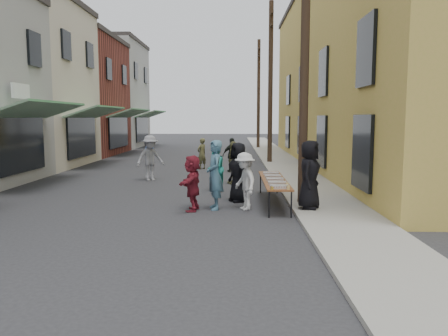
{
  "coord_description": "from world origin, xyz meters",
  "views": [
    {
      "loc": [
        2.27,
        -9.9,
        2.62
      ],
      "look_at": [
        2.01,
        1.44,
        1.3
      ],
      "focal_mm": 35.0,
      "sensor_mm": 36.0,
      "label": 1
    }
  ],
  "objects_px": {
    "utility_pole_mid": "(270,84)",
    "serving_table": "(274,181)",
    "guest_front_c": "(215,168)",
    "utility_pole_near": "(305,52)",
    "server": "(309,175)",
    "utility_pole_far": "(259,95)",
    "catering_tray_sausage": "(280,187)",
    "guest_front_a": "(238,172)"
  },
  "relations": [
    {
      "from": "utility_pole_mid",
      "to": "serving_table",
      "type": "bearing_deg",
      "value": -93.98
    },
    {
      "from": "server",
      "to": "guest_front_c",
      "type": "bearing_deg",
      "value": 62.95
    },
    {
      "from": "guest_front_c",
      "to": "utility_pole_far",
      "type": "bearing_deg",
      "value": -173.89
    },
    {
      "from": "serving_table",
      "to": "guest_front_a",
      "type": "xyz_separation_m",
      "value": [
        -1.08,
        0.33,
        0.21
      ]
    },
    {
      "from": "utility_pole_far",
      "to": "guest_front_c",
      "type": "bearing_deg",
      "value": -97.11
    },
    {
      "from": "utility_pole_mid",
      "to": "serving_table",
      "type": "height_order",
      "value": "utility_pole_mid"
    },
    {
      "from": "utility_pole_near",
      "to": "guest_front_c",
      "type": "distance_m",
      "value": 5.12
    },
    {
      "from": "serving_table",
      "to": "guest_front_c",
      "type": "bearing_deg",
      "value": 131.39
    },
    {
      "from": "utility_pole_near",
      "to": "catering_tray_sausage",
      "type": "relative_size",
      "value": 18.0
    },
    {
      "from": "utility_pole_far",
      "to": "utility_pole_near",
      "type": "bearing_deg",
      "value": -90.0
    },
    {
      "from": "guest_front_a",
      "to": "guest_front_c",
      "type": "relative_size",
      "value": 1.09
    },
    {
      "from": "guest_front_a",
      "to": "catering_tray_sausage",
      "type": "bearing_deg",
      "value": 5.12
    },
    {
      "from": "utility_pole_mid",
      "to": "guest_front_a",
      "type": "bearing_deg",
      "value": -99.41
    },
    {
      "from": "serving_table",
      "to": "catering_tray_sausage",
      "type": "bearing_deg",
      "value": -90.0
    },
    {
      "from": "catering_tray_sausage",
      "to": "guest_front_a",
      "type": "relative_size",
      "value": 0.27
    },
    {
      "from": "utility_pole_far",
      "to": "guest_front_c",
      "type": "xyz_separation_m",
      "value": [
        -2.7,
        -21.64,
        -3.65
      ]
    },
    {
      "from": "serving_table",
      "to": "guest_front_a",
      "type": "height_order",
      "value": "guest_front_a"
    },
    {
      "from": "utility_pole_mid",
      "to": "server",
      "type": "bearing_deg",
      "value": -89.78
    },
    {
      "from": "utility_pole_near",
      "to": "server",
      "type": "xyz_separation_m",
      "value": [
        0.05,
        -0.92,
        -3.45
      ]
    },
    {
      "from": "guest_front_a",
      "to": "server",
      "type": "xyz_separation_m",
      "value": [
        1.95,
        -1.47,
        0.12
      ]
    },
    {
      "from": "utility_pole_near",
      "to": "server",
      "type": "relative_size",
      "value": 4.75
    },
    {
      "from": "utility_pole_far",
      "to": "server",
      "type": "relative_size",
      "value": 4.75
    },
    {
      "from": "utility_pole_far",
      "to": "utility_pole_mid",
      "type": "bearing_deg",
      "value": -90.0
    },
    {
      "from": "utility_pole_far",
      "to": "guest_front_a",
      "type": "relative_size",
      "value": 4.87
    },
    {
      "from": "utility_pole_mid",
      "to": "serving_table",
      "type": "relative_size",
      "value": 2.25
    },
    {
      "from": "catering_tray_sausage",
      "to": "guest_front_c",
      "type": "height_order",
      "value": "guest_front_c"
    },
    {
      "from": "catering_tray_sausage",
      "to": "guest_front_c",
      "type": "bearing_deg",
      "value": 116.42
    },
    {
      "from": "utility_pole_near",
      "to": "utility_pole_mid",
      "type": "height_order",
      "value": "same"
    },
    {
      "from": "guest_front_a",
      "to": "server",
      "type": "relative_size",
      "value": 0.98
    },
    {
      "from": "utility_pole_far",
      "to": "catering_tray_sausage",
      "type": "relative_size",
      "value": 18.0
    },
    {
      "from": "utility_pole_near",
      "to": "serving_table",
      "type": "distance_m",
      "value": 3.88
    },
    {
      "from": "serving_table",
      "to": "server",
      "type": "height_order",
      "value": "server"
    },
    {
      "from": "utility_pole_near",
      "to": "utility_pole_far",
      "type": "relative_size",
      "value": 1.0
    },
    {
      "from": "serving_table",
      "to": "guest_front_a",
      "type": "relative_size",
      "value": 2.16
    },
    {
      "from": "utility_pole_mid",
      "to": "utility_pole_far",
      "type": "distance_m",
      "value": 12.0
    },
    {
      "from": "utility_pole_far",
      "to": "serving_table",
      "type": "relative_size",
      "value": 2.25
    },
    {
      "from": "utility_pole_near",
      "to": "utility_pole_mid",
      "type": "relative_size",
      "value": 1.0
    },
    {
      "from": "utility_pole_mid",
      "to": "serving_table",
      "type": "distance_m",
      "value": 12.4
    },
    {
      "from": "catering_tray_sausage",
      "to": "server",
      "type": "relative_size",
      "value": 0.26
    },
    {
      "from": "utility_pole_near",
      "to": "utility_pole_mid",
      "type": "distance_m",
      "value": 12.0
    },
    {
      "from": "utility_pole_mid",
      "to": "server",
      "type": "relative_size",
      "value": 4.75
    },
    {
      "from": "catering_tray_sausage",
      "to": "guest_front_c",
      "type": "distance_m",
      "value": 4.22
    }
  ]
}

